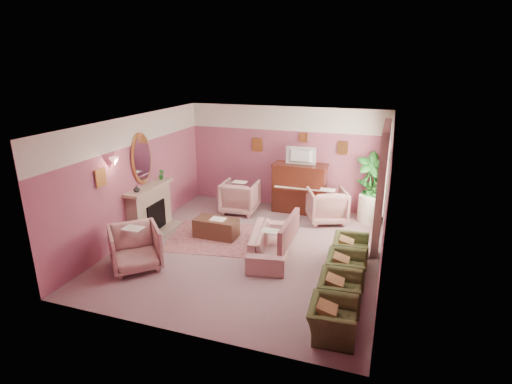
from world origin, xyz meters
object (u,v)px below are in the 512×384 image
(side_table, at_px, (368,208))
(floral_armchair_right, at_px, (327,204))
(coffee_table, at_px, (216,228))
(olive_chair_d, at_px, (351,246))
(floral_armchair_left, at_px, (240,195))
(piano, at_px, (299,189))
(olive_chair_a, at_px, (333,315))
(television, at_px, (300,155))
(olive_chair_b, at_px, (340,287))
(olive_chair_c, at_px, (346,264))
(floral_armchair_front, at_px, (135,246))
(sofa, at_px, (270,238))

(side_table, bearing_deg, floral_armchair_right, -160.02)
(coffee_table, bearing_deg, olive_chair_d, -4.20)
(floral_armchair_left, bearing_deg, olive_chair_d, -31.52)
(piano, height_order, olive_chair_a, piano)
(television, relative_size, side_table, 1.14)
(television, xyz_separation_m, floral_armchair_right, (0.84, -0.46, -1.12))
(coffee_table, relative_size, side_table, 1.43)
(olive_chair_a, bearing_deg, olive_chair_d, 90.00)
(television, bearing_deg, olive_chair_d, -56.17)
(olive_chair_b, bearing_deg, olive_chair_a, -90.00)
(olive_chair_a, bearing_deg, side_table, 87.76)
(piano, xyz_separation_m, olive_chair_c, (1.66, -3.34, -0.30))
(side_table, bearing_deg, olive_chair_c, -93.38)
(floral_armchair_left, bearing_deg, television, 19.15)
(floral_armchair_left, relative_size, side_table, 1.37)
(television, xyz_separation_m, side_table, (1.84, -0.09, -1.25))
(coffee_table, relative_size, floral_armchair_front, 1.04)
(olive_chair_c, height_order, olive_chair_d, same)
(television, xyz_separation_m, coffee_table, (-1.45, -2.24, -1.38))
(floral_armchair_right, xyz_separation_m, floral_armchair_front, (-3.19, -3.65, 0.00))
(piano, relative_size, floral_armchair_right, 1.46)
(olive_chair_b, bearing_deg, floral_armchair_front, 179.93)
(side_table, bearing_deg, floral_armchair_left, -172.64)
(coffee_table, xyz_separation_m, olive_chair_b, (3.10, -1.87, 0.13))
(piano, bearing_deg, sofa, -89.71)
(floral_armchair_front, distance_m, olive_chair_d, 4.33)
(floral_armchair_right, height_order, floral_armchair_front, same)
(floral_armchair_front, bearing_deg, olive_chair_c, 11.49)
(olive_chair_c, bearing_deg, olive_chair_b, -90.00)
(piano, height_order, floral_armchair_left, piano)
(coffee_table, distance_m, olive_chair_d, 3.11)
(coffee_table, xyz_separation_m, olive_chair_c, (3.10, -1.05, 0.13))
(coffee_table, xyz_separation_m, olive_chair_a, (3.10, -2.69, 0.13))
(side_table, bearing_deg, olive_chair_b, -92.69)
(side_table, bearing_deg, sofa, -124.90)
(television, relative_size, olive_chair_a, 0.99)
(floral_armchair_front, bearing_deg, olive_chair_b, -0.07)
(floral_armchair_left, distance_m, olive_chair_a, 5.43)
(floral_armchair_left, distance_m, floral_armchair_right, 2.35)
(sofa, distance_m, floral_armchair_right, 2.40)
(floral_armchair_left, relative_size, olive_chair_c, 1.18)
(piano, distance_m, television, 0.95)
(olive_chair_a, xyz_separation_m, olive_chair_b, (0.00, 0.82, 0.00))
(television, height_order, floral_armchair_right, television)
(floral_armchair_right, distance_m, olive_chair_a, 4.55)
(olive_chair_b, relative_size, side_table, 1.16)
(piano, bearing_deg, side_table, -4.40)
(piano, height_order, floral_armchair_front, piano)
(sofa, xyz_separation_m, floral_armchair_front, (-2.37, -1.39, 0.09))
(sofa, bearing_deg, olive_chair_c, -19.26)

